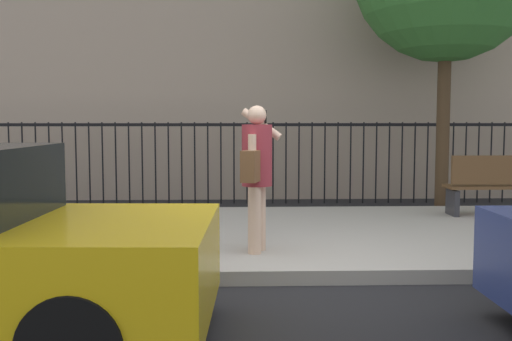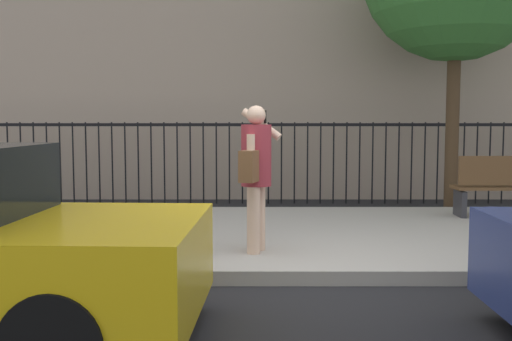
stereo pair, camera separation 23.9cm
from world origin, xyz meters
name	(u,v)px [view 2 (the right image)]	position (x,y,z in m)	size (l,w,h in m)	color
ground_plane	(293,286)	(0.00, 0.00, 0.00)	(60.00, 60.00, 0.00)	black
sidewalk	(283,236)	(0.00, 2.20, 0.07)	(28.00, 4.40, 0.15)	#B2ADA3
iron_fence	(275,152)	(0.00, 5.90, 1.02)	(12.03, 0.04, 1.60)	black
pedestrian_on_phone	(255,168)	(-0.38, 0.87, 1.11)	(0.51, 0.71, 1.65)	beige
street_bench	(508,185)	(3.49, 3.32, 0.65)	(1.60, 0.45, 0.95)	brown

